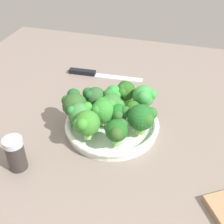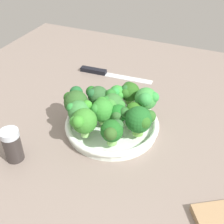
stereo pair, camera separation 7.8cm
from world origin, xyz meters
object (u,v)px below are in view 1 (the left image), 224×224
(broccoli_floret_7, at_px, (94,97))
(broccoli_floret_10, at_px, (117,131))
(broccoli_floret_6, at_px, (111,103))
(broccoli_floret_2, at_px, (142,117))
(pepper_shaker, at_px, (16,154))
(broccoli_floret_5, at_px, (86,124))
(broccoli_floret_8, at_px, (74,104))
(broccoli_floret_4, at_px, (126,91))
(bowl, at_px, (112,125))
(broccoli_floret_0, at_px, (103,110))
(broccoli_floret_9, at_px, (80,114))
(broccoli_floret_12, at_px, (114,94))
(broccoli_floret_1, at_px, (144,96))
(broccoli_floret_3, at_px, (134,110))
(broccoli_floret_11, at_px, (120,114))
(knife, at_px, (95,74))

(broccoli_floret_7, xyz_separation_m, broccoli_floret_10, (0.12, 0.10, 0.00))
(broccoli_floret_10, bearing_deg, broccoli_floret_6, -157.09)
(broccoli_floret_2, bearing_deg, pepper_shaker, -55.83)
(broccoli_floret_5, distance_m, broccoli_floret_8, 0.09)
(broccoli_floret_4, xyz_separation_m, pepper_shaker, (0.29, -0.19, -0.02))
(broccoli_floret_2, relative_size, broccoli_floret_6, 1.13)
(broccoli_floret_4, distance_m, broccoli_floret_10, 0.18)
(bowl, relative_size, pepper_shaker, 2.95)
(broccoli_floret_5, bearing_deg, broccoli_floret_0, 164.60)
(broccoli_floret_6, bearing_deg, broccoli_floret_7, -105.56)
(broccoli_floret_10, bearing_deg, bowl, -156.07)
(broccoli_floret_0, relative_size, broccoli_floret_9, 0.98)
(broccoli_floret_2, relative_size, broccoli_floret_9, 1.09)
(broccoli_floret_6, bearing_deg, broccoli_floret_12, -171.50)
(broccoli_floret_7, xyz_separation_m, broccoli_floret_9, (0.09, -0.01, 0.00))
(broccoli_floret_6, bearing_deg, broccoli_floret_2, 64.22)
(broccoli_floret_2, relative_size, broccoli_floret_12, 1.25)
(broccoli_floret_0, bearing_deg, broccoli_floret_1, 132.60)
(broccoli_floret_1, xyz_separation_m, broccoli_floret_9, (0.12, -0.14, -0.00))
(broccoli_floret_8, bearing_deg, broccoli_floret_0, 91.07)
(broccoli_floret_2, relative_size, broccoli_floret_3, 1.50)
(broccoli_floret_3, bearing_deg, bowl, -63.12)
(broccoli_floret_11, distance_m, pepper_shaker, 0.27)
(knife, bearing_deg, bowl, 27.61)
(broccoli_floret_7, relative_size, pepper_shaker, 0.79)
(broccoli_floret_1, distance_m, pepper_shaker, 0.36)
(broccoli_floret_0, height_order, pepper_shaker, broccoli_floret_0)
(knife, bearing_deg, broccoli_floret_4, 41.96)
(bowl, distance_m, broccoli_floret_9, 0.10)
(bowl, bearing_deg, broccoli_floret_9, -56.16)
(broccoli_floret_7, xyz_separation_m, broccoli_floret_12, (-0.03, 0.05, -0.00))
(broccoli_floret_8, bearing_deg, broccoli_floret_1, 116.40)
(bowl, xyz_separation_m, broccoli_floret_3, (-0.03, 0.05, 0.04))
(broccoli_floret_3, height_order, broccoli_floret_8, broccoli_floret_8)
(broccoli_floret_3, relative_size, broccoli_floret_9, 0.72)
(broccoli_floret_7, height_order, pepper_shaker, broccoli_floret_7)
(bowl, relative_size, broccoli_floret_11, 4.27)
(broccoli_floret_5, distance_m, broccoli_floret_7, 0.13)
(broccoli_floret_11, bearing_deg, broccoli_floret_1, 149.15)
(broccoli_floret_3, relative_size, broccoli_floret_11, 0.88)
(bowl, height_order, broccoli_floret_11, broccoli_floret_11)
(pepper_shaker, bearing_deg, broccoli_floret_4, 147.54)
(broccoli_floret_4, relative_size, broccoli_floret_10, 0.97)
(broccoli_floret_12, xyz_separation_m, pepper_shaker, (0.27, -0.16, -0.02))
(broccoli_floret_12, relative_size, knife, 0.24)
(broccoli_floret_11, distance_m, knife, 0.33)
(broccoli_floret_3, bearing_deg, broccoli_floret_7, -96.77)
(broccoli_floret_0, distance_m, broccoli_floret_2, 0.11)
(broccoli_floret_6, relative_size, broccoli_floret_8, 0.91)
(broccoli_floret_0, xyz_separation_m, pepper_shaker, (0.18, -0.15, -0.03))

